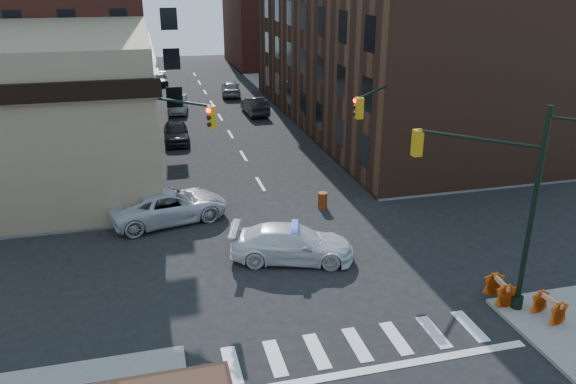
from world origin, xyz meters
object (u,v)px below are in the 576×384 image
barricade_se_a (500,290)px  parked_car_wnear (176,132)px  barrel_road (323,200)px  barrel_bank (175,210)px  parked_car_enear (255,106)px  barricade_nw_a (153,211)px  pickup (169,206)px  pedestrian_b (36,210)px  police_car (292,243)px  parked_car_wfar (178,104)px  pedestrian_a (93,190)px

barricade_se_a → parked_car_wnear: bearing=27.3°
barrel_road → barrel_bank: (-8.10, 0.39, 0.10)m
parked_car_enear → barrel_road: (-0.71, -22.97, -0.35)m
barricade_nw_a → barrel_bank: bearing=2.9°
pickup → pedestrian_b: 6.70m
barrel_road → barrel_bank: 8.11m
police_car → pickup: size_ratio=0.91×
pedestrian_b → barricade_se_a: bearing=-40.1°
pickup → barrel_road: pickup is taller
parked_car_wnear → parked_car_wfar: size_ratio=0.99×
parked_car_wnear → barricade_se_a: 28.60m
parked_car_enear → pedestrian_b: pedestrian_b is taller
pedestrian_b → pickup: bearing=-13.7°
parked_car_enear → barricade_se_a: parked_car_enear is taller
police_car → barrel_road: size_ratio=6.12×
parked_car_wnear → pedestrian_b: pedestrian_b is taller
police_car → pickup: bearing=58.9°
barrel_road → barricade_nw_a: (-9.25, 0.30, 0.21)m
barrel_road → parked_car_wnear: bearing=114.5°
barricade_nw_a → police_car: bearing=-45.0°
police_car → parked_car_wnear: size_ratio=1.19×
pickup → barricade_se_a: pickup is taller
barricade_se_a → parked_car_enear: bearing=10.3°
parked_car_enear → pedestrian_a: (-13.12, -19.63, 0.24)m
barrel_road → barricade_nw_a: bearing=178.1°
parked_car_wfar → barricade_nw_a: parked_car_wfar is taller
barricade_se_a → police_car: bearing=56.1°
pedestrian_b → barricade_se_a: pedestrian_b is taller
parked_car_wfar → pedestrian_a: pedestrian_a is taller
parked_car_wnear → pedestrian_b: size_ratio=2.82×
barricade_se_a → pickup: bearing=51.8°
police_car → barrel_road: (3.21, 5.43, -0.36)m
parked_car_enear → barricade_se_a: bearing=92.4°
parked_car_wfar → parked_car_wnear: bearing=-87.9°
pickup → pedestrian_a: size_ratio=3.44×
pickup → barrel_bank: bearing=-105.0°
parked_car_wnear → barrel_road: parked_car_wnear is taller
parked_car_wnear → pedestrian_b: bearing=-117.9°
barricade_se_a → parked_car_wfar: bearing=20.3°
pedestrian_a → barricade_nw_a: (3.15, -3.04, -0.38)m
police_car → barricade_se_a: bearing=-111.7°
police_car → barrel_road: bearing=-13.3°
police_car → barricade_nw_a: police_car is taller
pedestrian_a → barrel_road: bearing=16.5°
parked_car_wnear → parked_car_wfar: parked_car_wnear is taller
police_car → pedestrian_a: 12.71m
police_car → barricade_nw_a: 8.33m
parked_car_wfar → parked_car_enear: bearing=-14.1°
barricade_se_a → barrel_bank: bearing=51.1°
parked_car_enear → barrel_bank: (-8.81, -22.58, -0.25)m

